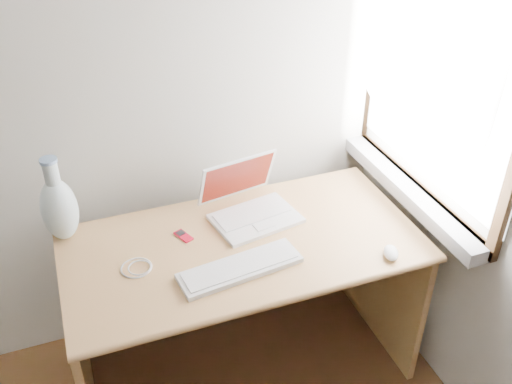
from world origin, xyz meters
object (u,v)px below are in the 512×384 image
object	(u,v)px
external_keyboard	(240,268)
vase	(59,207)
desk	(237,269)
laptop	(252,204)

from	to	relation	value
external_keyboard	vase	size ratio (longest dim) A/B	1.33
desk	external_keyboard	bearing A→B (deg)	-104.68
desk	laptop	xyz separation A→B (m)	(0.10, 0.08, 0.26)
laptop	vase	bearing A→B (deg)	161.50
vase	laptop	bearing A→B (deg)	-8.49
desk	vase	distance (m)	0.75
external_keyboard	vase	distance (m)	0.73
vase	desk	bearing A→B (deg)	-16.32
desk	laptop	bearing A→B (deg)	38.22
desk	external_keyboard	world-z (taller)	external_keyboard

